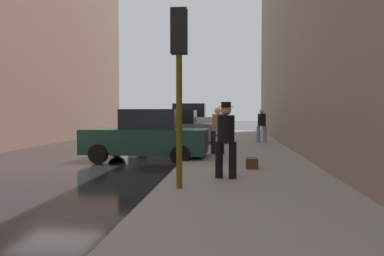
% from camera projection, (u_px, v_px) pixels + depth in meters
% --- Properties ---
extents(ground_plane, '(120.00, 120.00, 0.00)m').
position_uv_depth(ground_plane, '(55.00, 165.00, 11.85)').
color(ground_plane, black).
extents(sidewalk, '(4.00, 40.00, 0.15)m').
position_uv_depth(sidewalk, '(246.00, 166.00, 11.22)').
color(sidewalk, gray).
rests_on(sidewalk, ground_plane).
extents(parked_dark_green_sedan, '(4.25, 2.16, 1.79)m').
position_uv_depth(parked_dark_green_sedan, '(147.00, 136.00, 12.96)').
color(parked_dark_green_sedan, '#193828').
rests_on(parked_dark_green_sedan, ground_plane).
extents(parked_gray_coupe, '(4.22, 2.09, 1.79)m').
position_uv_depth(parked_gray_coupe, '(174.00, 129.00, 19.03)').
color(parked_gray_coupe, slate).
rests_on(parked_gray_coupe, ground_plane).
extents(parked_white_van, '(4.63, 2.12, 2.25)m').
position_uv_depth(parked_white_van, '(187.00, 122.00, 24.74)').
color(parked_white_van, silver).
rests_on(parked_white_van, ground_plane).
extents(fire_hydrant, '(0.42, 0.22, 0.70)m').
position_uv_depth(fire_hydrant, '(205.00, 141.00, 15.63)').
color(fire_hydrant, red).
rests_on(fire_hydrant, sidewalk).
extents(traffic_light, '(0.32, 0.32, 3.60)m').
position_uv_depth(traffic_light, '(179.00, 59.00, 7.47)').
color(traffic_light, '#514C0F').
rests_on(traffic_light, sidewalk).
extents(pedestrian_in_tan_coat, '(0.52, 0.46, 1.71)m').
position_uv_depth(pedestrian_in_tan_coat, '(218.00, 128.00, 13.75)').
color(pedestrian_in_tan_coat, black).
rests_on(pedestrian_in_tan_coat, sidewalk).
extents(pedestrian_in_red_jacket, '(0.52, 0.47, 1.71)m').
position_uv_depth(pedestrian_in_red_jacket, '(223.00, 124.00, 18.24)').
color(pedestrian_in_red_jacket, black).
rests_on(pedestrian_in_red_jacket, sidewalk).
extents(pedestrian_with_fedora, '(0.52, 0.46, 1.78)m').
position_uv_depth(pedestrian_with_fedora, '(226.00, 136.00, 8.67)').
color(pedestrian_with_fedora, black).
rests_on(pedestrian_with_fedora, sidewalk).
extents(pedestrian_in_jeans, '(0.52, 0.46, 1.71)m').
position_uv_depth(pedestrian_in_jeans, '(262.00, 124.00, 18.57)').
color(pedestrian_in_jeans, '#728CB2').
rests_on(pedestrian_in_jeans, sidewalk).
extents(duffel_bag, '(0.32, 0.44, 0.28)m').
position_uv_depth(duffel_bag, '(252.00, 163.00, 10.27)').
color(duffel_bag, '#472D19').
rests_on(duffel_bag, sidewalk).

